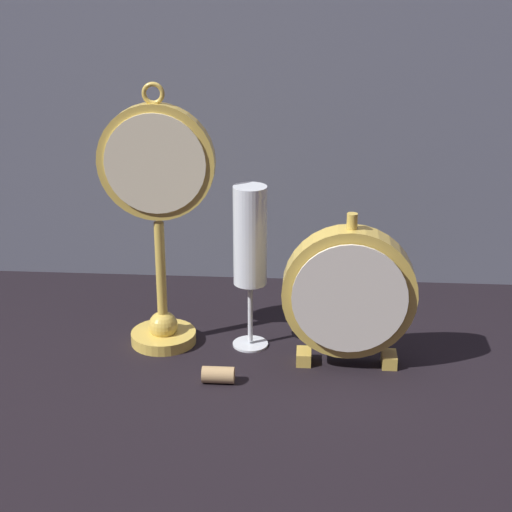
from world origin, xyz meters
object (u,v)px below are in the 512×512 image
champagne_flute (250,246)px  wine_cork (218,375)px  mantel_clock_silver (349,293)px  pocket_watch_on_stand (158,216)px

champagne_flute → wine_cork: (-0.03, -0.11, -0.14)m
mantel_clock_silver → champagne_flute: size_ratio=0.92×
champagne_flute → wine_cork: 0.18m
pocket_watch_on_stand → mantel_clock_silver: pocket_watch_on_stand is taller
pocket_watch_on_stand → champagne_flute: bearing=0.1°
pocket_watch_on_stand → champagne_flute: size_ratio=1.58×
mantel_clock_silver → champagne_flute: 0.15m
pocket_watch_on_stand → mantel_clock_silver: bearing=-10.6°
pocket_watch_on_stand → wine_cork: pocket_watch_on_stand is taller
pocket_watch_on_stand → mantel_clock_silver: 0.28m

